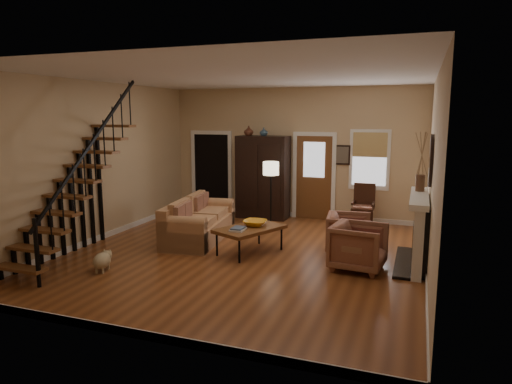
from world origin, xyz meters
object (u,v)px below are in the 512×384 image
(sofa, at_px, (199,221))
(coffee_table, at_px, (250,240))
(armchair_right, at_px, (349,233))
(side_chair, at_px, (363,206))
(armchair_left, at_px, (359,247))
(armoire, at_px, (263,177))
(floor_lamp, at_px, (271,196))

(sofa, height_order, coffee_table, sofa)
(armchair_right, relative_size, side_chair, 0.81)
(coffee_table, bearing_deg, armchair_right, 20.65)
(sofa, relative_size, armchair_left, 2.52)
(armoire, xyz_separation_m, armchair_right, (2.54, -2.32, -0.67))
(armoire, xyz_separation_m, sofa, (-0.58, -2.47, -0.64))
(armoire, distance_m, coffee_table, 3.19)
(coffee_table, relative_size, armchair_right, 1.58)
(coffee_table, bearing_deg, armchair_left, -7.17)
(coffee_table, distance_m, floor_lamp, 1.92)
(coffee_table, distance_m, side_chair, 3.32)
(armchair_right, bearing_deg, sofa, 85.98)
(sofa, bearing_deg, floor_lamp, 40.75)
(sofa, xyz_separation_m, floor_lamp, (1.16, 1.31, 0.38))
(sofa, bearing_deg, side_chair, 28.27)
(sofa, bearing_deg, coffee_table, -28.88)
(floor_lamp, bearing_deg, armoire, 116.84)
(sofa, height_order, armchair_right, sofa)
(floor_lamp, distance_m, side_chair, 2.20)
(armoire, distance_m, side_chair, 2.61)
(armoire, xyz_separation_m, coffee_table, (0.76, -2.99, -0.80))
(side_chair, bearing_deg, armchair_right, -90.25)
(coffee_table, bearing_deg, floor_lamp, 95.49)
(sofa, height_order, side_chair, side_chair)
(armoire, bearing_deg, sofa, -103.22)
(sofa, relative_size, coffee_table, 1.69)
(coffee_table, distance_m, armchair_left, 2.10)
(coffee_table, height_order, side_chair, side_chair)
(armoire, xyz_separation_m, armchair_left, (2.84, -3.25, -0.65))
(armchair_left, bearing_deg, armchair_right, 24.23)
(armchair_right, bearing_deg, armoire, 40.86)
(sofa, relative_size, armchair_right, 2.67)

